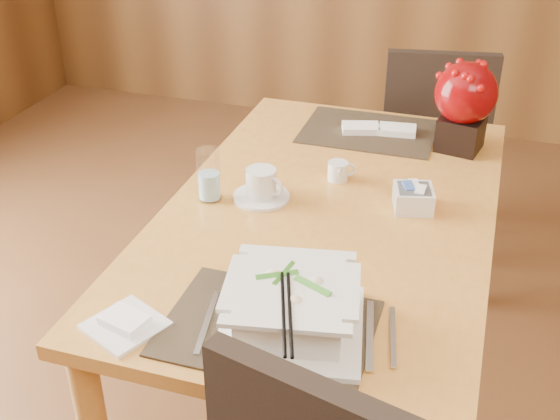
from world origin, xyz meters
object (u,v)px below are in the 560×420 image
(sugar_caddy, at_px, (413,198))
(berry_decor, at_px, (465,101))
(bread_plate, at_px, (125,325))
(water_glass, at_px, (209,175))
(creamer_jug, at_px, (338,171))
(soup_setting, at_px, (291,308))
(far_chair, at_px, (431,141))
(dining_table, at_px, (329,237))
(coffee_cup, at_px, (261,186))

(sugar_caddy, bearing_deg, berry_decor, 78.74)
(bread_plate, bearing_deg, water_glass, 94.26)
(creamer_jug, bearing_deg, water_glass, -168.52)
(soup_setting, height_order, far_chair, far_chair)
(dining_table, relative_size, coffee_cup, 9.15)
(water_glass, relative_size, creamer_jug, 1.95)
(berry_decor, relative_size, far_chair, 0.31)
(water_glass, height_order, berry_decor, berry_decor)
(coffee_cup, height_order, berry_decor, berry_decor)
(creamer_jug, bearing_deg, coffee_cup, -159.06)
(coffee_cup, bearing_deg, dining_table, 1.92)
(water_glass, xyz_separation_m, sugar_caddy, (0.56, 0.12, -0.05))
(water_glass, distance_m, far_chair, 1.24)
(coffee_cup, distance_m, bread_plate, 0.64)
(water_glass, xyz_separation_m, creamer_jug, (0.32, 0.23, -0.05))
(coffee_cup, distance_m, berry_decor, 0.74)
(creamer_jug, bearing_deg, soup_setting, -108.42)
(sugar_caddy, relative_size, bread_plate, 0.72)
(water_glass, distance_m, sugar_caddy, 0.58)
(berry_decor, xyz_separation_m, far_chair, (-0.13, 0.53, -0.39))
(water_glass, bearing_deg, creamer_jug, 35.46)
(coffee_cup, relative_size, sugar_caddy, 1.55)
(creamer_jug, xyz_separation_m, far_chair, (0.20, 0.86, -0.25))
(sugar_caddy, distance_m, bread_plate, 0.88)
(water_glass, xyz_separation_m, bread_plate, (0.04, -0.58, -0.07))
(sugar_caddy, distance_m, far_chair, 1.00)
(water_glass, bearing_deg, dining_table, 9.09)
(water_glass, height_order, far_chair, far_chair)
(dining_table, height_order, far_chair, far_chair)
(coffee_cup, relative_size, creamer_jug, 2.07)
(creamer_jug, distance_m, sugar_caddy, 0.26)
(coffee_cup, bearing_deg, water_glass, -161.12)
(sugar_caddy, xyz_separation_m, far_chair, (-0.04, 0.97, -0.25))
(dining_table, xyz_separation_m, far_chair, (0.18, 1.03, -0.12))
(coffee_cup, height_order, creamer_jug, coffee_cup)
(coffee_cup, xyz_separation_m, far_chair, (0.38, 1.04, -0.26))
(soup_setting, distance_m, creamer_jug, 0.72)
(sugar_caddy, relative_size, berry_decor, 0.36)
(coffee_cup, bearing_deg, creamer_jug, 44.92)
(far_chair, bearing_deg, berry_decor, 93.69)
(soup_setting, distance_m, coffee_cup, 0.59)
(berry_decor, bearing_deg, water_glass, -139.18)
(bread_plate, bearing_deg, sugar_caddy, 53.71)
(dining_table, xyz_separation_m, sugar_caddy, (0.22, 0.07, 0.13))
(creamer_jug, bearing_deg, bread_plate, -132.85)
(creamer_jug, distance_m, far_chair, 0.92)
(far_chair, bearing_deg, bread_plate, 64.01)
(coffee_cup, xyz_separation_m, water_glass, (-0.14, -0.05, 0.04))
(coffee_cup, relative_size, water_glass, 1.06)
(dining_table, relative_size, creamer_jug, 18.92)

